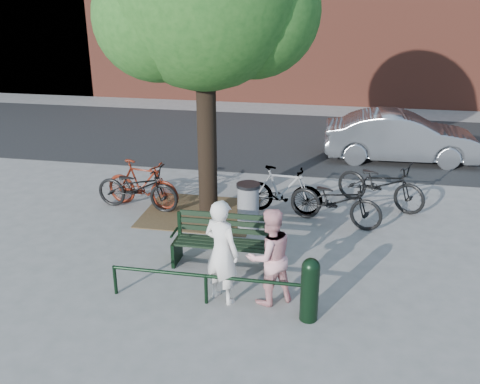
% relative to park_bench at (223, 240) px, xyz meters
% --- Properties ---
extents(ground, '(90.00, 90.00, 0.00)m').
position_rel_park_bench_xyz_m(ground, '(0.00, -0.08, -0.48)').
color(ground, gray).
rests_on(ground, ground).
extents(dirt_pit, '(2.40, 2.00, 0.02)m').
position_rel_park_bench_xyz_m(dirt_pit, '(-1.00, 2.12, -0.47)').
color(dirt_pit, brown).
rests_on(dirt_pit, ground).
extents(road, '(40.00, 7.00, 0.01)m').
position_rel_park_bench_xyz_m(road, '(0.00, 8.42, -0.47)').
color(road, black).
rests_on(road, ground).
extents(park_bench, '(1.74, 0.54, 0.97)m').
position_rel_park_bench_xyz_m(park_bench, '(0.00, 0.00, 0.00)').
color(park_bench, black).
rests_on(park_bench, ground).
extents(guard_railing, '(3.06, 0.06, 0.51)m').
position_rel_park_bench_xyz_m(guard_railing, '(0.00, -1.28, -0.08)').
color(guard_railing, black).
rests_on(guard_railing, ground).
extents(person_left, '(0.73, 0.64, 1.69)m').
position_rel_park_bench_xyz_m(person_left, '(0.22, -1.13, 0.37)').
color(person_left, silver).
rests_on(person_left, ground).
extents(person_right, '(0.96, 0.92, 1.57)m').
position_rel_park_bench_xyz_m(person_right, '(0.95, -1.03, 0.31)').
color(person_right, pink).
rests_on(person_right, ground).
extents(bollard, '(0.27, 0.27, 1.01)m').
position_rel_park_bench_xyz_m(bollard, '(1.60, -1.41, 0.06)').
color(bollard, black).
rests_on(bollard, ground).
extents(litter_bin, '(0.48, 0.48, 0.98)m').
position_rel_park_bench_xyz_m(litter_bin, '(0.17, 1.55, 0.02)').
color(litter_bin, gray).
rests_on(litter_bin, ground).
extents(bicycle_a, '(1.98, 0.86, 1.01)m').
position_rel_park_bench_xyz_m(bicycle_a, '(-2.40, 2.12, 0.03)').
color(bicycle_a, black).
rests_on(bicycle_a, ground).
extents(bicycle_b, '(1.85, 0.84, 1.08)m').
position_rel_park_bench_xyz_m(bicycle_b, '(-2.34, 2.27, 0.06)').
color(bicycle_b, '#56180C').
rests_on(bicycle_b, ground).
extents(bicycle_c, '(2.09, 1.25, 1.04)m').
position_rel_park_bench_xyz_m(bicycle_c, '(1.90, 2.12, 0.04)').
color(bicycle_c, black).
rests_on(bicycle_c, ground).
extents(bicycle_d, '(1.79, 0.63, 1.06)m').
position_rel_park_bench_xyz_m(bicycle_d, '(0.75, 2.48, 0.05)').
color(bicycle_d, gray).
rests_on(bicycle_d, ground).
extents(bicycle_e, '(2.16, 1.59, 1.08)m').
position_rel_park_bench_xyz_m(bicycle_e, '(2.86, 3.26, 0.06)').
color(bicycle_e, black).
rests_on(bicycle_e, ground).
extents(parked_car, '(4.25, 1.64, 1.38)m').
position_rel_park_bench_xyz_m(parked_car, '(3.59, 6.81, 0.21)').
color(parked_car, gray).
rests_on(parked_car, ground).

